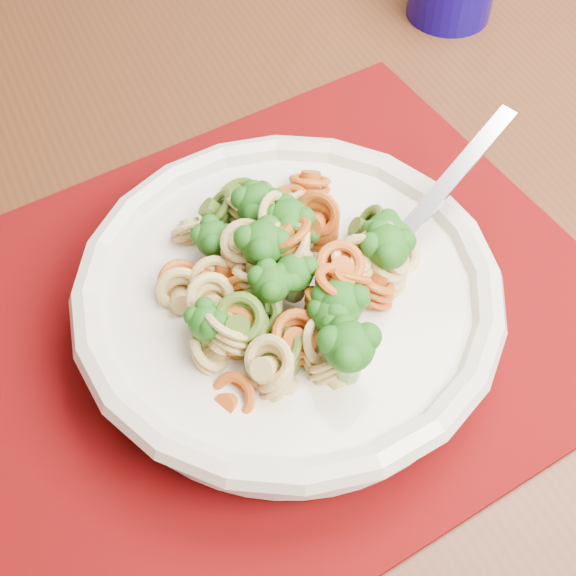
{
  "coord_description": "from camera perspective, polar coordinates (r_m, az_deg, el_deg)",
  "views": [
    {
      "loc": [
        -0.6,
        -0.05,
        1.17
      ],
      "look_at": [
        -0.59,
        0.23,
        0.79
      ],
      "focal_mm": 50.0,
      "sensor_mm": 36.0,
      "label": 1
    }
  ],
  "objects": [
    {
      "name": "dining_table",
      "position": [
        0.63,
        -5.44,
        -2.4
      ],
      "size": [
        1.7,
        1.4,
        0.75
      ],
      "rotation": [
        0.0,
        0.0,
        0.37
      ],
      "color": "#492514",
      "rests_on": "ground"
    },
    {
      "name": "placemat",
      "position": [
        0.51,
        -2.31,
        -2.44
      ],
      "size": [
        0.55,
        0.51,
        0.0
      ],
      "primitive_type": "cube",
      "rotation": [
        0.0,
        0.0,
        0.48
      ],
      "color": "#5D0408",
      "rests_on": "dining_table"
    },
    {
      "name": "pasta_bowl",
      "position": [
        0.48,
        -0.0,
        -0.73
      ],
      "size": [
        0.26,
        0.26,
        0.05
      ],
      "color": "silver",
      "rests_on": "placemat"
    },
    {
      "name": "pasta_broccoli_heap",
      "position": [
        0.47,
        0.0,
        0.44
      ],
      "size": [
        0.22,
        0.22,
        0.06
      ],
      "primitive_type": null,
      "color": "tan",
      "rests_on": "pasta_bowl"
    },
    {
      "name": "fork",
      "position": [
        0.48,
        5.93,
        1.08
      ],
      "size": [
        0.15,
        0.14,
        0.08
      ],
      "primitive_type": null,
      "rotation": [
        0.0,
        -0.35,
        0.74
      ],
      "color": "silver",
      "rests_on": "pasta_bowl"
    }
  ]
}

